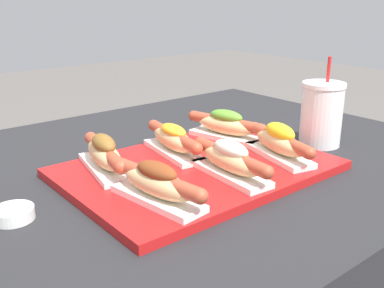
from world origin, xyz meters
The scene contains 9 objects.
serving_tray centered at (0.03, -0.09, 0.74)m, with size 0.54×0.38×0.02m.
hot_dog_0 centered at (-0.13, -0.18, 0.79)m, with size 0.08×0.22×0.07m.
hot_dog_1 centered at (0.04, -0.18, 0.79)m, with size 0.07×0.22×0.07m.
hot_dog_2 centered at (0.19, -0.17, 0.79)m, with size 0.10×0.22×0.08m.
hot_dog_3 centered at (-0.13, 0.00, 0.79)m, with size 0.10×0.22×0.07m.
hot_dog_4 centered at (0.03, -0.01, 0.79)m, with size 0.09×0.22×0.07m.
hot_dog_5 centered at (0.20, 0.00, 0.79)m, with size 0.10×0.22×0.07m.
sauce_bowl centered at (-0.34, -0.06, 0.75)m, with size 0.07×0.07×0.02m.
drink_cup centered at (0.38, -0.14, 0.81)m, with size 0.10×0.10×0.21m.
Camera 1 is at (-0.53, -0.76, 1.09)m, focal length 42.00 mm.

